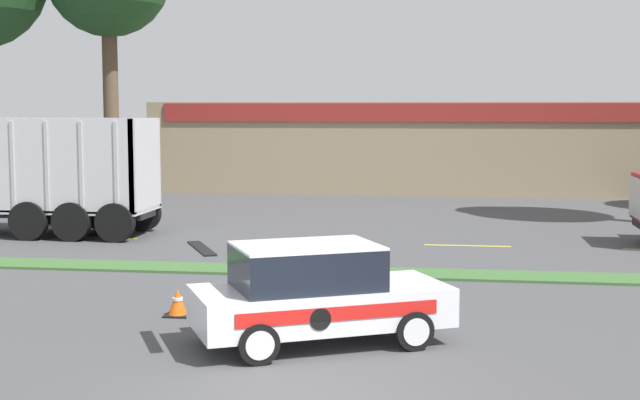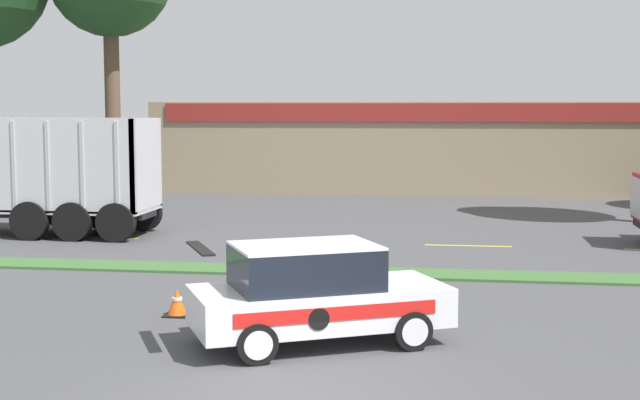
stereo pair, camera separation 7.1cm
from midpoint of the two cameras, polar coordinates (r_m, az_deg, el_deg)
ground_plane at (r=12.15m, az=-1.57°, el=-12.47°), size 600.00×600.00×0.00m
grass_verge at (r=20.74m, az=2.70°, el=-4.65°), size 120.00×1.23×0.06m
centre_line_3 at (r=27.20m, az=-13.87°, el=-2.34°), size 2.40×0.14×0.01m
centre_line_4 at (r=25.66m, az=-2.62°, el=-2.67°), size 2.40×0.14×0.01m
centre_line_5 at (r=25.20m, az=9.53°, el=-2.90°), size 2.40×0.14×0.01m
rally_car at (r=14.51m, az=-0.20°, el=-5.98°), size 4.46×3.43×1.68m
traffic_cone at (r=16.77m, az=-9.01°, el=-6.50°), size 0.46×0.46×0.51m
store_building_backdrop at (r=44.74m, az=12.75°, el=3.49°), size 33.68×12.10×4.08m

